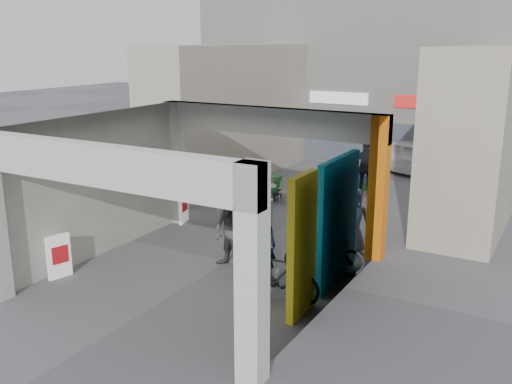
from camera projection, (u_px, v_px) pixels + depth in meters
The scene contains 21 objects.
ground at pixel (227, 262), 13.70m from camera, with size 90.00×90.00×0.00m, color #5B5B60.
arcade_canopy at pixel (227, 178), 12.16m from camera, with size 6.40×6.45×6.40m.
far_building at pixel (401, 68), 24.43m from camera, with size 18.00×4.08×8.00m.
plaza_bldg_left at pixel (232, 113), 21.51m from camera, with size 2.00×9.00×5.00m, color #B1AA92.
plaza_bldg_right at pixel (485, 131), 17.22m from camera, with size 2.00×9.00×5.00m, color #B1AA92.
bollard_left at pixel (219, 212), 16.24m from camera, with size 0.09×0.09×0.84m, color #989BA1.
bollard_center at pixel (271, 217), 15.63m from camera, with size 0.09×0.09×0.94m, color #989BA1.
bollard_right at pixel (332, 228), 14.74m from camera, with size 0.09×0.09×0.90m, color #989BA1.
advert_board_near at pixel (59, 256), 12.66m from camera, with size 0.22×0.55×1.00m.
advert_board_far at pixel (184, 206), 16.54m from camera, with size 0.22×0.55×1.00m.
cafe_set at pixel (268, 194), 18.60m from camera, with size 1.30×1.05×0.79m.
produce_stand at pixel (265, 189), 19.17m from camera, with size 1.17×0.63×0.77m.
crate_stack at pixel (363, 182), 20.30m from camera, with size 0.52×0.45×0.56m.
border_collie at pixel (241, 272), 12.43m from camera, with size 0.24×0.46×0.64m.
man_with_dog at pixel (263, 246), 12.50m from camera, with size 0.56×0.37×1.55m, color black.
man_back_turned at pixel (230, 232), 13.09m from camera, with size 0.86×0.67×1.76m, color #3B3B3D.
man_elderly at pixel (353, 221), 14.04m from camera, with size 0.82×0.53×1.68m, color #526B9F.
man_crates at pixel (366, 168), 19.37m from camera, with size 1.11×0.46×1.89m, color black.
bicycle_front at pixel (324, 254), 12.88m from camera, with size 0.64×1.82×0.96m, color black.
bicycle_rear at pixel (277, 276), 11.48m from camera, with size 0.51×1.82×1.09m, color black.
white_van at pixel (418, 158), 22.27m from camera, with size 1.62×4.02×1.37m, color white.
Camera 1 is at (6.92, -10.80, 5.15)m, focal length 40.00 mm.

